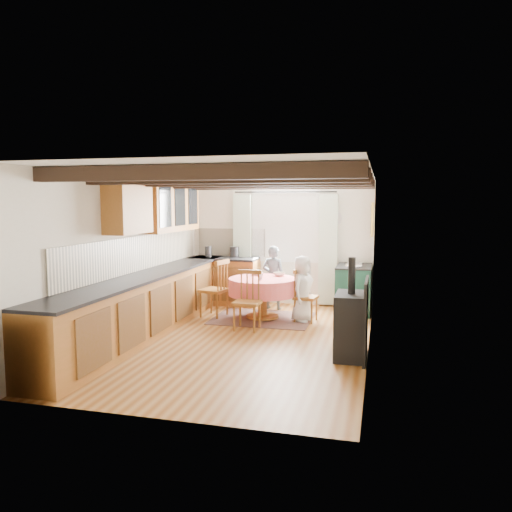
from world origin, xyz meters
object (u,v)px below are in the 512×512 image
(dining_table, at_px, (263,299))
(chair_near, at_px, (247,300))
(child_far, at_px, (273,277))
(cup, at_px, (260,277))
(child_right, at_px, (302,289))
(chair_left, at_px, (214,288))
(chair_right, at_px, (306,295))
(cast_iron_stove, at_px, (351,308))
(aga_range, at_px, (354,288))

(dining_table, distance_m, chair_near, 0.79)
(child_far, relative_size, cup, 12.99)
(child_far, bearing_deg, child_right, 136.57)
(child_right, bearing_deg, chair_left, 104.97)
(child_right, relative_size, cup, 12.07)
(chair_left, xyz_separation_m, cup, (0.86, -0.10, 0.24))
(chair_near, bearing_deg, chair_right, 45.37)
(chair_right, bearing_deg, chair_near, 140.79)
(chair_near, bearing_deg, cast_iron_stove, -29.57)
(cup, bearing_deg, child_right, 8.97)
(aga_range, xyz_separation_m, child_far, (-1.48, -0.08, 0.16))
(chair_near, height_order, aga_range, chair_near)
(chair_near, distance_m, child_far, 1.60)
(child_right, bearing_deg, cast_iron_stove, -138.26)
(chair_near, height_order, chair_right, chair_near)
(dining_table, distance_m, chair_left, 0.88)
(dining_table, distance_m, child_right, 0.72)
(child_right, distance_m, cup, 0.73)
(dining_table, xyz_separation_m, chair_left, (-0.87, -0.03, 0.15))
(child_right, bearing_deg, chair_right, -62.01)
(cup, bearing_deg, child_far, 88.97)
(chair_right, relative_size, cup, 9.67)
(chair_near, xyz_separation_m, aga_range, (1.56, 1.68, -0.03))
(chair_near, relative_size, child_right, 0.84)
(chair_near, height_order, child_far, child_far)
(child_right, bearing_deg, chair_near, 149.73)
(cast_iron_stove, xyz_separation_m, cup, (-1.61, 1.67, 0.10))
(aga_range, relative_size, child_far, 0.80)
(dining_table, height_order, chair_near, chair_near)
(aga_range, relative_size, cup, 10.36)
(dining_table, xyz_separation_m, chair_right, (0.75, -0.01, 0.09))
(dining_table, relative_size, chair_left, 1.16)
(child_right, bearing_deg, dining_table, 102.57)
(chair_near, bearing_deg, child_right, 47.08)
(cup, bearing_deg, chair_right, 9.34)
(child_right, height_order, cup, child_right)
(chair_right, bearing_deg, dining_table, 96.64)
(aga_range, bearing_deg, cup, -145.46)
(chair_near, height_order, child_right, child_right)
(chair_left, height_order, cup, chair_left)
(chair_right, xyz_separation_m, aga_range, (0.74, 0.91, -0.01))
(dining_table, height_order, chair_right, chair_right)
(dining_table, relative_size, aga_range, 1.23)
(aga_range, distance_m, cup, 1.85)
(chair_right, bearing_deg, child_far, 49.34)
(dining_table, bearing_deg, aga_range, 31.02)
(cup, bearing_deg, aga_range, 34.54)
(chair_right, xyz_separation_m, child_far, (-0.74, 0.82, 0.15))
(aga_range, xyz_separation_m, cast_iron_stove, (0.11, -2.70, 0.21))
(chair_near, height_order, chair_left, chair_left)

